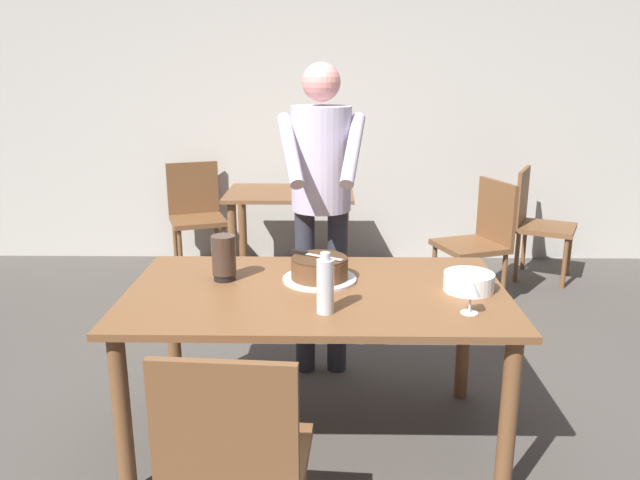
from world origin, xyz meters
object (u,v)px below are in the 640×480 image
(cake_knife, at_px, (306,254))
(background_table, at_px, (290,212))
(main_dining_table, at_px, (316,311))
(background_chair_2, at_px, (196,212))
(person_cutting_cake, at_px, (321,187))
(background_chair_1, at_px, (480,237))
(plate_stack, at_px, (469,282))
(hurricane_lamp, at_px, (224,258))
(chair_near_side, at_px, (236,460))
(wine_glass_near, at_px, (471,289))
(water_bottle, at_px, (325,285))
(cake_on_platter, at_px, (319,270))
(background_chair_0, at_px, (537,220))

(cake_knife, xyz_separation_m, background_table, (-0.21, 2.11, -0.29))
(main_dining_table, bearing_deg, background_chair_2, 112.52)
(person_cutting_cake, bearing_deg, main_dining_table, -90.95)
(background_chair_2, bearing_deg, background_chair_1, -19.50)
(plate_stack, xyz_separation_m, background_chair_2, (-1.76, 2.63, -0.30))
(plate_stack, height_order, hurricane_lamp, hurricane_lamp)
(chair_near_side, bearing_deg, main_dining_table, 74.55)
(wine_glass_near, height_order, background_chair_2, background_chair_2)
(water_bottle, relative_size, person_cutting_cake, 0.15)
(background_table, bearing_deg, background_chair_1, -17.22)
(cake_knife, bearing_deg, hurricane_lamp, -174.40)
(wine_glass_near, bearing_deg, background_table, 108.99)
(cake_on_platter, relative_size, person_cutting_cake, 0.20)
(main_dining_table, height_order, water_bottle, water_bottle)
(plate_stack, relative_size, background_chair_0, 0.24)
(wine_glass_near, relative_size, background_chair_1, 0.16)
(cake_on_platter, relative_size, water_bottle, 1.36)
(water_bottle, distance_m, background_chair_1, 2.40)
(main_dining_table, relative_size, cake_on_platter, 4.90)
(cake_on_platter, height_order, water_bottle, water_bottle)
(cake_knife, height_order, background_chair_1, background_chair_1)
(cake_knife, distance_m, background_chair_0, 2.88)
(background_table, relative_size, background_chair_1, 1.11)
(cake_knife, height_order, background_table, cake_knife)
(water_bottle, relative_size, background_table, 0.25)
(cake_on_platter, height_order, background_chair_2, background_chair_2)
(background_chair_2, bearing_deg, wine_glass_near, -59.48)
(wine_glass_near, relative_size, background_chair_0, 0.16)
(cake_knife, height_order, background_chair_0, background_chair_0)
(person_cutting_cake, distance_m, chair_near_side, 1.69)
(background_table, xyz_separation_m, background_chair_0, (2.00, 0.11, -0.09))
(wine_glass_near, height_order, background_chair_0, background_chair_0)
(background_chair_1, bearing_deg, wine_glass_near, -104.48)
(cake_on_platter, distance_m, background_chair_0, 2.86)
(main_dining_table, relative_size, person_cutting_cake, 0.97)
(hurricane_lamp, distance_m, background_chair_2, 2.62)
(cake_knife, bearing_deg, chair_near_side, -100.42)
(person_cutting_cake, bearing_deg, cake_on_platter, -89.99)
(cake_knife, xyz_separation_m, background_chair_0, (1.80, 2.22, -0.37))
(background_table, relative_size, background_chair_0, 1.11)
(background_table, height_order, background_chair_0, background_chair_0)
(cake_on_platter, height_order, chair_near_side, chair_near_side)
(hurricane_lamp, height_order, background_chair_1, hurricane_lamp)
(background_chair_0, bearing_deg, wine_glass_near, -113.17)
(cake_on_platter, relative_size, background_chair_2, 0.38)
(cake_on_platter, bearing_deg, person_cutting_cake, 90.01)
(chair_near_side, height_order, background_chair_2, same)
(cake_on_platter, height_order, person_cutting_cake, person_cutting_cake)
(wine_glass_near, xyz_separation_m, background_table, (-0.87, 2.53, -0.28))
(main_dining_table, distance_m, background_chair_0, 2.96)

